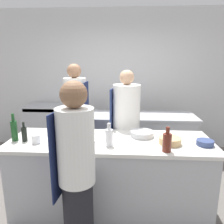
# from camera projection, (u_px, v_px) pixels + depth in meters

# --- Properties ---
(ground_plane) EXTENTS (16.00, 16.00, 0.00)m
(ground_plane) POSITION_uv_depth(u_px,v_px,m) (110.00, 208.00, 2.74)
(ground_plane) COLOR #605B56
(wall_back) EXTENTS (8.00, 0.06, 2.80)m
(wall_back) POSITION_uv_depth(u_px,v_px,m) (117.00, 81.00, 4.48)
(wall_back) COLOR silver
(wall_back) RESTS_ON ground_plane
(prep_counter) EXTENTS (2.35, 0.79, 0.91)m
(prep_counter) POSITION_uv_depth(u_px,v_px,m) (110.00, 175.00, 2.63)
(prep_counter) COLOR #A8AAAF
(prep_counter) RESTS_ON ground_plane
(pass_counter) EXTENTS (2.18, 0.68, 0.91)m
(pass_counter) POSITION_uv_depth(u_px,v_px,m) (130.00, 140.00, 3.79)
(pass_counter) COLOR #A8AAAF
(pass_counter) RESTS_ON ground_plane
(oven_range) EXTENTS (0.89, 0.63, 0.94)m
(oven_range) POSITION_uv_depth(u_px,v_px,m) (50.00, 128.00, 4.42)
(oven_range) COLOR #A8AAAF
(oven_range) RESTS_ON ground_plane
(chef_at_prep_near) EXTENTS (0.35, 0.33, 1.66)m
(chef_at_prep_near) POSITION_uv_depth(u_px,v_px,m) (77.00, 173.00, 1.92)
(chef_at_prep_near) COLOR black
(chef_at_prep_near) RESTS_ON ground_plane
(chef_at_stove) EXTENTS (0.33, 0.32, 1.77)m
(chef_at_stove) POSITION_uv_depth(u_px,v_px,m) (76.00, 123.00, 3.27)
(chef_at_stove) COLOR black
(chef_at_stove) RESTS_ON ground_plane
(chef_at_pass_far) EXTENTS (0.41, 0.40, 1.69)m
(chef_at_pass_far) POSITION_uv_depth(u_px,v_px,m) (126.00, 131.00, 3.07)
(chef_at_pass_far) COLOR black
(chef_at_pass_far) RESTS_ON ground_plane
(bottle_olive_oil) EXTENTS (0.08, 0.08, 0.26)m
(bottle_olive_oil) POSITION_uv_depth(u_px,v_px,m) (109.00, 137.00, 2.33)
(bottle_olive_oil) COLOR silver
(bottle_olive_oil) RESTS_ON prep_counter
(bottle_vinegar) EXTENTS (0.09, 0.09, 0.26)m
(bottle_vinegar) POSITION_uv_depth(u_px,v_px,m) (167.00, 142.00, 2.19)
(bottle_vinegar) COLOR #5B2319
(bottle_vinegar) RESTS_ON prep_counter
(bottle_wine) EXTENTS (0.06, 0.06, 0.23)m
(bottle_wine) POSITION_uv_depth(u_px,v_px,m) (24.00, 134.00, 2.47)
(bottle_wine) COLOR black
(bottle_wine) RESTS_ON prep_counter
(bottle_cooking_oil) EXTENTS (0.07, 0.07, 0.32)m
(bottle_cooking_oil) POSITION_uv_depth(u_px,v_px,m) (14.00, 130.00, 2.49)
(bottle_cooking_oil) COLOR #19471E
(bottle_cooking_oil) RESTS_ON prep_counter
(bowl_mixing_large) EXTENTS (0.25, 0.25, 0.08)m
(bowl_mixing_large) POSITION_uv_depth(u_px,v_px,m) (60.00, 142.00, 2.36)
(bowl_mixing_large) COLOR navy
(bowl_mixing_large) RESTS_ON prep_counter
(bowl_prep_small) EXTENTS (0.28, 0.28, 0.07)m
(bowl_prep_small) POSITION_uv_depth(u_px,v_px,m) (142.00, 134.00, 2.64)
(bowl_prep_small) COLOR #B7BABC
(bowl_prep_small) RESTS_ON prep_counter
(bowl_ceramic_blue) EXTENTS (0.24, 0.24, 0.07)m
(bowl_ceramic_blue) POSITION_uv_depth(u_px,v_px,m) (170.00, 141.00, 2.40)
(bowl_ceramic_blue) COLOR tan
(bowl_ceramic_blue) RESTS_ON prep_counter
(bowl_wooden_salad) EXTENTS (0.18, 0.18, 0.06)m
(bowl_wooden_salad) POSITION_uv_depth(u_px,v_px,m) (205.00, 143.00, 2.36)
(bowl_wooden_salad) COLOR navy
(bowl_wooden_salad) RESTS_ON prep_counter
(cup) EXTENTS (0.09, 0.09, 0.10)m
(cup) POSITION_uv_depth(u_px,v_px,m) (36.00, 139.00, 2.42)
(cup) COLOR white
(cup) RESTS_ON prep_counter
(cutting_board) EXTENTS (0.42, 0.21, 0.01)m
(cutting_board) POSITION_uv_depth(u_px,v_px,m) (91.00, 139.00, 2.55)
(cutting_board) COLOR white
(cutting_board) RESTS_ON prep_counter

